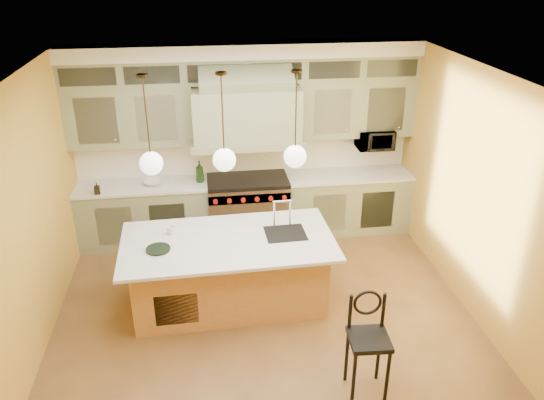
{
  "coord_description": "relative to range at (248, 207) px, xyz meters",
  "views": [
    {
      "loc": [
        -0.62,
        -5.1,
        4.04
      ],
      "look_at": [
        0.17,
        0.7,
        1.27
      ],
      "focal_mm": 35.0,
      "sensor_mm": 36.0,
      "label": 1
    }
  ],
  "objects": [
    {
      "name": "floor",
      "position": [
        0.0,
        -2.14,
        -0.49
      ],
      "size": [
        5.0,
        5.0,
        0.0
      ],
      "primitive_type": "plane",
      "color": "brown",
      "rests_on": "ground"
    },
    {
      "name": "ceiling",
      "position": [
        0.0,
        -2.14,
        2.41
      ],
      "size": [
        5.0,
        5.0,
        0.0
      ],
      "primitive_type": "plane",
      "rotation": [
        3.14,
        0.0,
        0.0
      ],
      "color": "white",
      "rests_on": "wall_back"
    },
    {
      "name": "wall_back",
      "position": [
        0.0,
        0.36,
        0.96
      ],
      "size": [
        5.0,
        0.0,
        5.0
      ],
      "primitive_type": "plane",
      "rotation": [
        1.57,
        0.0,
        0.0
      ],
      "color": "gold",
      "rests_on": "ground"
    },
    {
      "name": "wall_front",
      "position": [
        0.0,
        -4.64,
        0.96
      ],
      "size": [
        5.0,
        0.0,
        5.0
      ],
      "primitive_type": "plane",
      "rotation": [
        -1.57,
        0.0,
        0.0
      ],
      "color": "gold",
      "rests_on": "ground"
    },
    {
      "name": "wall_left",
      "position": [
        -2.5,
        -2.14,
        0.96
      ],
      "size": [
        0.0,
        5.0,
        5.0
      ],
      "primitive_type": "plane",
      "rotation": [
        1.57,
        0.0,
        1.57
      ],
      "color": "gold",
      "rests_on": "ground"
    },
    {
      "name": "wall_right",
      "position": [
        2.5,
        -2.14,
        0.96
      ],
      "size": [
        0.0,
        5.0,
        5.0
      ],
      "primitive_type": "plane",
      "rotation": [
        1.57,
        0.0,
        -1.57
      ],
      "color": "gold",
      "rests_on": "ground"
    },
    {
      "name": "back_cabinetry",
      "position": [
        0.0,
        0.09,
        0.94
      ],
      "size": [
        5.0,
        0.77,
        2.9
      ],
      "color": "gray",
      "rests_on": "floor"
    },
    {
      "name": "range",
      "position": [
        0.0,
        0.0,
        0.0
      ],
      "size": [
        1.2,
        0.74,
        0.96
      ],
      "color": "silver",
      "rests_on": "floor"
    },
    {
      "name": "kitchen_island",
      "position": [
        -0.39,
        -1.7,
        -0.01
      ],
      "size": [
        2.56,
        1.4,
        1.35
      ],
      "rotation": [
        0.0,
        0.0,
        0.03
      ],
      "color": "#AE713D",
      "rests_on": "floor"
    },
    {
      "name": "counter_stool",
      "position": [
        0.85,
        -3.35,
        0.14
      ],
      "size": [
        0.41,
        0.41,
        1.1
      ],
      "rotation": [
        0.0,
        0.0,
        -0.06
      ],
      "color": "black",
      "rests_on": "floor"
    },
    {
      "name": "microwave",
      "position": [
        1.95,
        0.11,
        0.96
      ],
      "size": [
        0.54,
        0.37,
        0.3
      ],
      "primitive_type": "imported",
      "color": "black",
      "rests_on": "back_cabinetry"
    },
    {
      "name": "oil_bottle_a",
      "position": [
        -0.7,
        0.01,
        0.62
      ],
      "size": [
        0.12,
        0.13,
        0.32
      ],
      "primitive_type": "imported",
      "rotation": [
        0.0,
        0.0,
        0.01
      ],
      "color": "black",
      "rests_on": "back_cabinetry"
    },
    {
      "name": "oil_bottle_b",
      "position": [
        -2.13,
        -0.22,
        0.54
      ],
      "size": [
        0.08,
        0.09,
        0.17
      ],
      "primitive_type": "imported",
      "rotation": [
        0.0,
        0.0,
        0.09
      ],
      "color": "black",
      "rests_on": "back_cabinetry"
    },
    {
      "name": "fruit_bowl",
      "position": [
        -1.37,
        0.01,
        0.49
      ],
      "size": [
        0.31,
        0.31,
        0.07
      ],
      "primitive_type": "imported",
      "rotation": [
        0.0,
        0.0,
        -0.11
      ],
      "color": "silver",
      "rests_on": "back_cabinetry"
    },
    {
      "name": "cup",
      "position": [
        -1.07,
        -1.5,
        0.49
      ],
      "size": [
        0.12,
        0.12,
        0.1
      ],
      "primitive_type": "imported",
      "rotation": [
        0.0,
        0.0,
        -0.04
      ],
      "color": "white",
      "rests_on": "kitchen_island"
    },
    {
      "name": "pendant_left",
      "position": [
        -1.2,
        -1.69,
        1.46
      ],
      "size": [
        0.26,
        0.26,
        1.11
      ],
      "color": "#2D2319",
      "rests_on": "ceiling"
    },
    {
      "name": "pendant_center",
      "position": [
        -0.4,
        -1.69,
        1.46
      ],
      "size": [
        0.26,
        0.26,
        1.11
      ],
      "color": "#2D2319",
      "rests_on": "ceiling"
    },
    {
      "name": "pendant_right",
      "position": [
        0.4,
        -1.69,
        1.46
      ],
      "size": [
        0.26,
        0.26,
        1.11
      ],
      "color": "#2D2319",
      "rests_on": "ceiling"
    }
  ]
}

